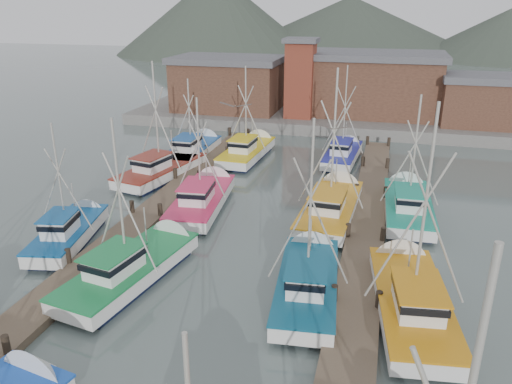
% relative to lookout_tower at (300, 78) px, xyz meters
% --- Properties ---
extents(ground, '(260.00, 260.00, 0.00)m').
position_rel_lookout_tower_xyz_m(ground, '(2.00, -33.00, -5.55)').
color(ground, '#475552').
rests_on(ground, ground).
extents(dock_left, '(2.30, 46.00, 1.50)m').
position_rel_lookout_tower_xyz_m(dock_left, '(-5.00, -28.96, -5.34)').
color(dock_left, brown).
rests_on(dock_left, ground).
extents(dock_right, '(2.30, 46.00, 1.50)m').
position_rel_lookout_tower_xyz_m(dock_right, '(9.00, -28.96, -5.34)').
color(dock_right, brown).
rests_on(dock_right, ground).
extents(quay, '(44.00, 16.00, 1.20)m').
position_rel_lookout_tower_xyz_m(quay, '(2.00, 4.00, -4.95)').
color(quay, gray).
rests_on(quay, ground).
extents(shed_left, '(12.72, 8.48, 6.20)m').
position_rel_lookout_tower_xyz_m(shed_left, '(-9.00, 2.00, -1.21)').
color(shed_left, brown).
rests_on(shed_left, quay).
extents(shed_center, '(14.84, 9.54, 6.90)m').
position_rel_lookout_tower_xyz_m(shed_center, '(8.00, 4.00, -0.86)').
color(shed_center, brown).
rests_on(shed_center, quay).
extents(shed_right, '(8.48, 6.36, 5.20)m').
position_rel_lookout_tower_xyz_m(shed_right, '(19.00, 1.00, -1.71)').
color(shed_right, brown).
rests_on(shed_right, quay).
extents(lookout_tower, '(3.60, 3.60, 8.50)m').
position_rel_lookout_tower_xyz_m(lookout_tower, '(0.00, 0.00, 0.00)').
color(lookout_tower, maroon).
rests_on(lookout_tower, quay).
extents(distant_hills, '(175.00, 140.00, 42.00)m').
position_rel_lookout_tower_xyz_m(distant_hills, '(-10.76, 89.59, -5.55)').
color(distant_hills, '#3B4539').
rests_on(distant_hills, ground).
extents(boat_4, '(4.31, 9.60, 9.31)m').
position_rel_lookout_tower_xyz_m(boat_4, '(-2.15, -34.81, -4.87)').
color(boat_4, black).
rests_on(boat_4, ground).
extents(boat_5, '(3.78, 9.05, 9.53)m').
position_rel_lookout_tower_xyz_m(boat_5, '(6.60, -33.91, -4.87)').
color(boat_5, black).
rests_on(boat_5, ground).
extents(boat_6, '(3.74, 7.95, 7.84)m').
position_rel_lookout_tower_xyz_m(boat_6, '(-7.82, -32.02, -4.87)').
color(boat_6, black).
rests_on(boat_6, ground).
extents(boat_7, '(4.27, 9.81, 10.65)m').
position_rel_lookout_tower_xyz_m(boat_7, '(11.36, -34.24, -4.86)').
color(boat_7, black).
rests_on(boat_7, ground).
extents(boat_8, '(3.84, 9.55, 8.53)m').
position_rel_lookout_tower_xyz_m(boat_8, '(-2.14, -25.01, -4.87)').
color(boat_8, black).
rests_on(boat_8, ground).
extents(boat_9, '(4.25, 9.98, 10.61)m').
position_rel_lookout_tower_xyz_m(boat_9, '(6.60, -24.13, -4.86)').
color(boat_9, black).
rests_on(boat_9, ground).
extents(boat_10, '(4.74, 9.90, 10.09)m').
position_rel_lookout_tower_xyz_m(boat_10, '(-7.40, -19.74, -4.86)').
color(boat_10, black).
rests_on(boat_10, ground).
extents(boat_11, '(3.67, 9.35, 8.93)m').
position_rel_lookout_tower_xyz_m(boat_11, '(11.46, -22.61, -4.87)').
color(boat_11, black).
rests_on(boat_11, ground).
extents(boat_12, '(3.67, 9.36, 9.09)m').
position_rel_lookout_tower_xyz_m(boat_12, '(-2.29, -12.90, -4.87)').
color(boat_12, black).
rests_on(boat_12, ground).
extents(boat_13, '(3.58, 8.31, 9.10)m').
position_rel_lookout_tower_xyz_m(boat_13, '(6.13, -11.78, -4.87)').
color(boat_13, black).
rests_on(boat_13, ground).
extents(boat_14, '(3.37, 9.22, 7.96)m').
position_rel_lookout_tower_xyz_m(boat_14, '(-7.25, -13.85, -4.87)').
color(boat_14, black).
rests_on(boat_14, ground).
extents(gull_near, '(1.55, 0.63, 0.24)m').
position_rel_lookout_tower_xyz_m(gull_near, '(2.87, -33.38, 3.36)').
color(gull_near, gray).
rests_on(gull_near, ground).
extents(gull_far, '(1.55, 0.64, 0.24)m').
position_rel_lookout_tower_xyz_m(gull_far, '(6.99, -29.64, 1.69)').
color(gull_far, gray).
rests_on(gull_far, ground).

